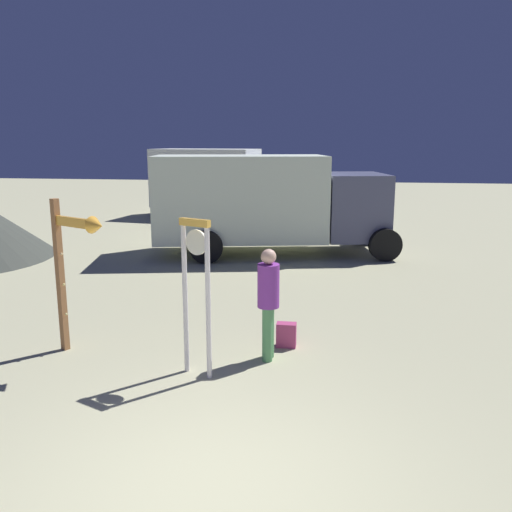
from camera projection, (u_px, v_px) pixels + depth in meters
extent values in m
plane|color=#AEAB85|center=(209.00, 490.00, 5.11)|extent=(80.00, 80.00, 0.00)
cylinder|color=white|center=(185.00, 300.00, 7.55)|extent=(0.07, 0.07, 2.12)
cylinder|color=white|center=(208.00, 305.00, 7.33)|extent=(0.07, 0.07, 2.12)
cube|color=#FCBA42|center=(195.00, 222.00, 7.21)|extent=(0.48, 0.28, 0.10)
cylinder|color=white|center=(197.00, 242.00, 7.29)|extent=(0.33, 0.18, 0.35)
cube|color=black|center=(198.00, 242.00, 7.31)|extent=(0.05, 0.03, 0.08)
cube|color=black|center=(198.00, 242.00, 7.31)|extent=(0.12, 0.07, 0.07)
cube|color=#9E693F|center=(60.00, 276.00, 8.32)|extent=(0.13, 0.13, 2.39)
cube|color=#FCAD38|center=(75.00, 222.00, 7.88)|extent=(0.75, 0.42, 0.14)
cone|color=#FCAD38|center=(97.00, 226.00, 7.59)|extent=(0.31, 0.32, 0.25)
sphere|color=#EFDC85|center=(66.00, 314.00, 8.40)|extent=(0.04, 0.04, 0.04)
sphere|color=#FCE787|center=(64.00, 284.00, 8.30)|extent=(0.04, 0.04, 0.04)
sphere|color=#FFDA93|center=(62.00, 254.00, 8.20)|extent=(0.04, 0.04, 0.04)
sphere|color=#FFE688|center=(59.00, 223.00, 8.10)|extent=(0.04, 0.04, 0.04)
cylinder|color=#53965A|center=(267.00, 335.00, 8.03)|extent=(0.15, 0.15, 0.82)
cylinder|color=#53965A|center=(269.00, 331.00, 8.19)|extent=(0.15, 0.15, 0.82)
cylinder|color=purple|center=(268.00, 286.00, 7.96)|extent=(0.33, 0.33, 0.65)
sphere|color=beige|center=(269.00, 257.00, 7.87)|extent=(0.23, 0.23, 0.23)
cube|color=#B23A6D|center=(286.00, 335.00, 8.64)|extent=(0.31, 0.19, 0.39)
cube|color=#C62A6C|center=(287.00, 336.00, 8.76)|extent=(0.22, 0.04, 0.17)
cube|color=silver|center=(240.00, 198.00, 15.51)|extent=(5.19, 3.32, 2.39)
cube|color=#50526E|center=(353.00, 206.00, 15.75)|extent=(2.14, 2.57, 1.87)
cube|color=black|center=(383.00, 193.00, 15.72)|extent=(0.42, 1.88, 0.82)
cylinder|color=black|center=(385.00, 245.00, 14.79)|extent=(0.93, 0.43, 0.90)
cylinder|color=black|center=(363.00, 231.00, 17.16)|extent=(0.93, 0.43, 0.90)
cylinder|color=black|center=(206.00, 247.00, 14.52)|extent=(0.93, 0.43, 0.90)
cylinder|color=black|center=(209.00, 232.00, 16.89)|extent=(0.93, 0.43, 0.90)
cube|color=silver|center=(206.00, 178.00, 23.37)|extent=(4.66, 2.86, 2.45)
cube|color=silver|center=(277.00, 184.00, 22.48)|extent=(2.19, 2.38, 2.07)
cube|color=black|center=(299.00, 174.00, 22.12)|extent=(0.30, 1.76, 0.91)
cylinder|color=black|center=(286.00, 213.00, 21.43)|extent=(0.93, 0.38, 0.90)
cylinder|color=black|center=(299.00, 206.00, 23.55)|extent=(0.93, 0.38, 0.90)
cylinder|color=black|center=(182.00, 209.00, 22.75)|extent=(0.93, 0.38, 0.90)
cylinder|color=black|center=(203.00, 203.00, 24.86)|extent=(0.93, 0.38, 0.90)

